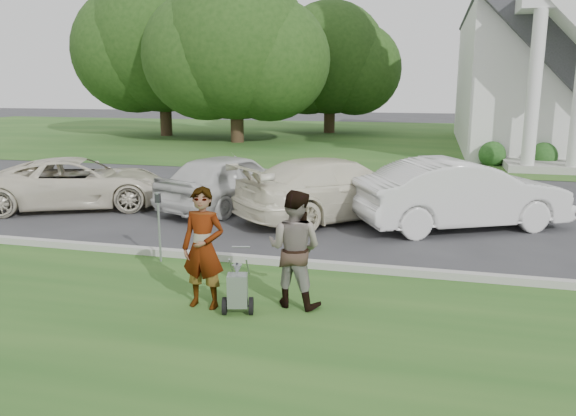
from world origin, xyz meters
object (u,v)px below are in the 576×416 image
at_px(person_left, 203,249).
at_px(car_c, 336,188).
at_px(tree_back, 330,63).
at_px(parking_meter_near, 159,219).
at_px(car_a, 79,183).
at_px(car_b, 230,180).
at_px(church, 559,32).
at_px(striping_cart, 238,291).
at_px(person_right, 294,249).
at_px(car_d, 461,194).
at_px(tree_left, 235,52).
at_px(tree_far, 162,46).

bearing_deg(person_left, car_c, 83.88).
distance_m(tree_back, parking_meter_near, 30.12).
height_order(person_left, car_a, person_left).
distance_m(tree_back, car_b, 25.27).
xyz_separation_m(church, person_left, (-9.21, -24.77, -5.02)).
relative_size(tree_back, striping_cart, 10.08).
xyz_separation_m(striping_cart, person_right, (0.72, 0.54, 0.54)).
bearing_deg(church, tree_back, 152.15).
height_order(parking_meter_near, car_c, car_c).
xyz_separation_m(striping_cart, car_b, (-2.62, 6.88, 0.40)).
distance_m(church, tree_back, 14.77).
xyz_separation_m(parking_meter_near, car_d, (5.62, 4.15, -0.04)).
bearing_deg(car_b, person_right, 138.48).
xyz_separation_m(tree_left, car_b, (5.76, -16.90, -4.35)).
xyz_separation_m(person_left, car_d, (3.95, 6.00, -0.10)).
relative_size(tree_far, car_a, 2.36).
bearing_deg(striping_cart, car_d, 46.48).
bearing_deg(person_left, tree_back, 99.40).
xyz_separation_m(church, person_right, (-7.91, -24.37, -5.05)).
bearing_deg(tree_back, car_a, -95.02).
bearing_deg(church, tree_left, -176.21).
bearing_deg(tree_back, parking_meter_near, -85.90).
height_order(person_right, car_c, person_right).
xyz_separation_m(person_right, car_d, (2.65, 5.60, -0.08)).
bearing_deg(car_b, tree_back, -65.28).
height_order(church, car_a, church).
distance_m(car_a, car_b, 4.15).
relative_size(tree_far, person_right, 6.51).
height_order(church, car_d, church).
distance_m(tree_far, car_c, 25.63).
xyz_separation_m(tree_back, striping_cart, (4.38, -31.78, -4.37)).
height_order(tree_left, person_right, tree_left).
xyz_separation_m(car_a, car_d, (10.03, 0.22, 0.13)).
relative_size(tree_far, car_b, 2.60).
relative_size(car_a, car_b, 1.10).
distance_m(person_right, car_c, 5.88).
bearing_deg(car_d, parking_meter_near, 99.39).
relative_size(church, tree_left, 2.27).
distance_m(church, car_c, 20.90).
relative_size(church, striping_cart, 25.26).
distance_m(striping_cart, car_c, 6.43).
distance_m(car_c, car_d, 3.01).
xyz_separation_m(car_b, car_c, (3.00, -0.47, 0.00)).
bearing_deg(parking_meter_near, person_right, -25.94).
height_order(tree_left, car_c, tree_left).
bearing_deg(tree_left, person_right, -68.60).
height_order(car_b, car_c, car_c).
xyz_separation_m(tree_left, person_left, (7.81, -23.64, -4.19)).
height_order(tree_left, car_b, tree_left).
distance_m(tree_far, car_d, 27.67).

